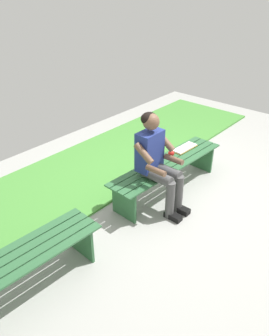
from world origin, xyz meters
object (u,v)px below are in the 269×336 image
object	(u,v)px
bench_far	(3,275)
apple	(171,153)
bench_near	(167,169)
person_seated	(157,159)
book_open	(185,148)

from	to	relation	value
bench_far	apple	world-z (taller)	apple
bench_near	person_seated	size ratio (longest dim) A/B	1.55
bench_near	bench_far	size ratio (longest dim) A/B	0.98
bench_near	person_seated	distance (m)	0.51
bench_near	apple	bearing A→B (deg)	-157.31
person_seated	book_open	bearing A→B (deg)	-169.73
apple	book_open	size ratio (longest dim) A/B	0.21
bench_near	bench_far	distance (m)	2.43
apple	book_open	bearing A→B (deg)	177.35
bench_far	book_open	size ratio (longest dim) A/B	4.65
bench_near	person_seated	xyz separation A→B (m)	(0.37, 0.10, 0.34)
bench_near	book_open	bearing A→B (deg)	-173.27
bench_far	person_seated	size ratio (longest dim) A/B	1.57
person_seated	bench_near	bearing A→B (deg)	-165.15
bench_far	book_open	world-z (taller)	book_open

